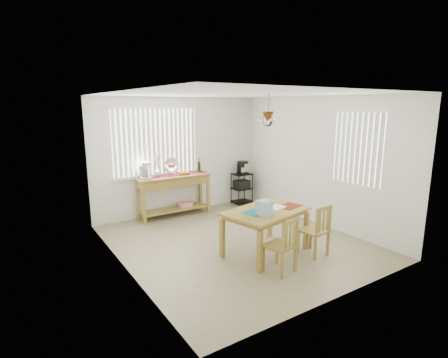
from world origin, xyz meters
TOP-DOWN VIEW (x-y plane):
  - ground at (0.00, 0.00)m, footprint 4.00×4.50m
  - room_shell at (0.00, 0.01)m, footprint 4.20×4.70m
  - sideboard at (-0.26, 2.00)m, footprint 1.63×0.46m
  - sideboard_items at (-0.53, 2.02)m, footprint 1.55×0.39m
  - wire_cart at (1.57, 1.99)m, footprint 0.45×0.36m
  - cart_items at (1.57, 2.00)m, footprint 0.18×0.22m
  - dining_table at (0.14, -0.65)m, footprint 1.54×1.16m
  - table_items at (0.04, -0.80)m, footprint 1.14×0.51m
  - chair_left at (-0.11, -1.33)m, footprint 0.46×0.46m
  - chair_right at (0.76, -1.17)m, footprint 0.44×0.44m

SIDE VIEW (x-z plane):
  - ground at x=0.00m, z-range -0.01..0.00m
  - chair_left at x=-0.11m, z-range -0.01..0.83m
  - chair_right at x=0.76m, z-range -0.01..0.85m
  - wire_cart at x=1.57m, z-range 0.08..0.85m
  - dining_table at x=0.14m, z-range 0.28..1.02m
  - sideboard at x=-0.26m, z-range 0.23..1.15m
  - table_items at x=0.04m, z-range 0.71..0.95m
  - cart_items at x=1.57m, z-range 0.76..1.07m
  - sideboard_items at x=-0.53m, z-range 0.71..1.41m
  - room_shell at x=0.00m, z-range 0.34..3.04m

